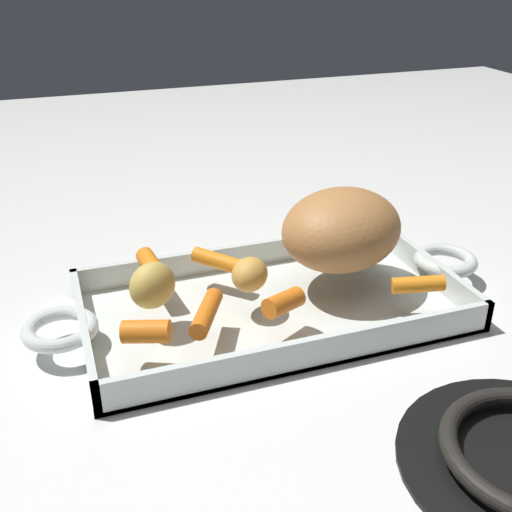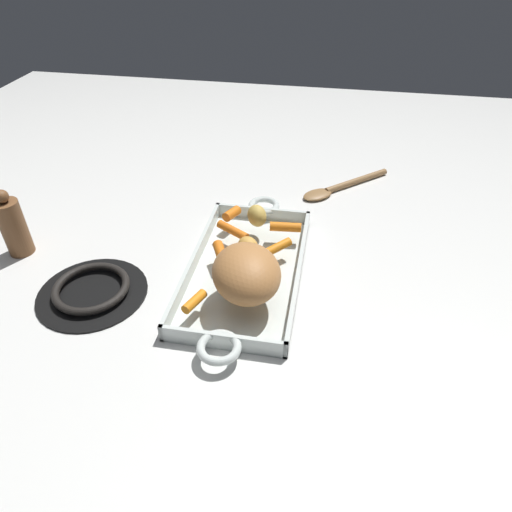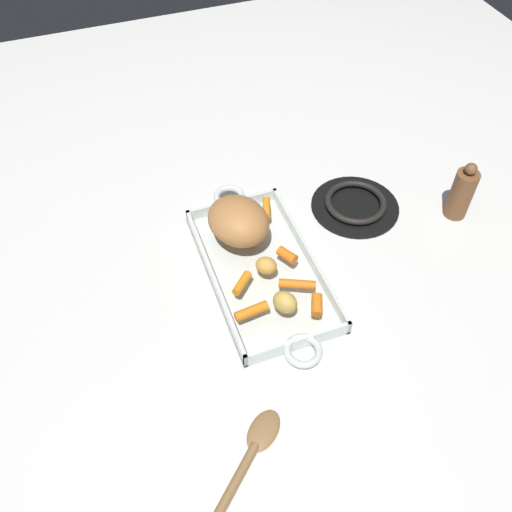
% 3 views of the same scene
% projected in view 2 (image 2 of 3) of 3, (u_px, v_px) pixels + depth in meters
% --- Properties ---
extents(ground_plane, '(2.21, 2.21, 0.00)m').
position_uv_depth(ground_plane, '(246.00, 274.00, 0.86)').
color(ground_plane, silver).
extents(roasting_dish, '(0.48, 0.20, 0.03)m').
position_uv_depth(roasting_dish, '(246.00, 270.00, 0.85)').
color(roasting_dish, silver).
rests_on(roasting_dish, ground_plane).
extents(pork_roast, '(0.17, 0.15, 0.08)m').
position_uv_depth(pork_roast, '(246.00, 273.00, 0.74)').
color(pork_roast, '#B1743F').
rests_on(pork_roast, roasting_dish).
extents(baby_carrot_southeast, '(0.05, 0.03, 0.02)m').
position_uv_depth(baby_carrot_southeast, '(232.00, 214.00, 0.94)').
color(baby_carrot_southeast, orange).
rests_on(baby_carrot_southeast, roasting_dish).
extents(baby_carrot_long, '(0.02, 0.06, 0.02)m').
position_uv_depth(baby_carrot_long, '(286.00, 227.00, 0.91)').
color(baby_carrot_long, orange).
rests_on(baby_carrot_long, roasting_dish).
extents(baby_carrot_center_right, '(0.05, 0.05, 0.02)m').
position_uv_depth(baby_carrot_center_right, '(278.00, 247.00, 0.86)').
color(baby_carrot_center_right, orange).
rests_on(baby_carrot_center_right, roasting_dish).
extents(baby_carrot_center_left, '(0.05, 0.07, 0.02)m').
position_uv_depth(baby_carrot_center_left, '(233.00, 230.00, 0.90)').
color(baby_carrot_center_left, orange).
rests_on(baby_carrot_center_left, roasting_dish).
extents(baby_carrot_short, '(0.05, 0.04, 0.02)m').
position_uv_depth(baby_carrot_short, '(220.00, 251.00, 0.84)').
color(baby_carrot_short, orange).
rests_on(baby_carrot_short, roasting_dish).
extents(baby_carrot_northwest, '(0.05, 0.03, 0.02)m').
position_uv_depth(baby_carrot_northwest, '(194.00, 301.00, 0.74)').
color(baby_carrot_northwest, orange).
rests_on(baby_carrot_northwest, roasting_dish).
extents(potato_near_roast, '(0.06, 0.06, 0.04)m').
position_uv_depth(potato_near_roast, '(259.00, 216.00, 0.91)').
color(potato_near_roast, gold).
rests_on(potato_near_roast, roasting_dish).
extents(potato_golden_small, '(0.05, 0.05, 0.03)m').
position_uv_depth(potato_golden_small, '(249.00, 246.00, 0.84)').
color(potato_golden_small, gold).
rests_on(potato_golden_small, roasting_dish).
extents(stove_burner_rear, '(0.19, 0.19, 0.02)m').
position_uv_depth(stove_burner_rear, '(92.00, 290.00, 0.81)').
color(stove_burner_rear, black).
rests_on(stove_burner_rear, ground_plane).
extents(serving_spoon, '(0.19, 0.21, 0.02)m').
position_uv_depth(serving_spoon, '(338.00, 188.00, 1.10)').
color(serving_spoon, olive).
rests_on(serving_spoon, ground_plane).
extents(pepper_mill, '(0.05, 0.05, 0.14)m').
position_uv_depth(pepper_mill, '(13.00, 226.00, 0.87)').
color(pepper_mill, brown).
rests_on(pepper_mill, ground_plane).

